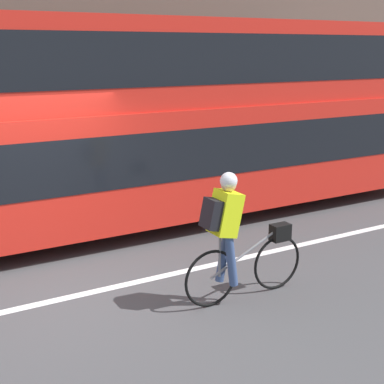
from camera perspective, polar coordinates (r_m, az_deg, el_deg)
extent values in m
plane|color=#424244|center=(7.40, -13.82, -10.39)|extent=(80.00, 80.00, 0.00)
cube|color=silver|center=(7.23, -13.39, -10.96)|extent=(50.00, 0.14, 0.01)
cylinder|color=black|center=(11.93, 11.83, 1.83)|extent=(0.91, 0.30, 0.91)
cube|color=red|center=(9.76, -4.58, 3.78)|extent=(11.93, 2.43, 1.89)
cube|color=black|center=(9.72, -4.60, 5.09)|extent=(11.46, 2.45, 0.83)
cube|color=red|center=(9.58, -4.79, 13.60)|extent=(11.93, 2.34, 1.44)
cube|color=black|center=(9.58, -4.80, 14.03)|extent=(11.46, 2.36, 0.81)
torus|color=black|center=(7.24, 9.06, -7.46)|extent=(0.74, 0.04, 0.74)
torus|color=black|center=(6.70, 2.04, -9.21)|extent=(0.74, 0.04, 0.74)
cylinder|color=slate|center=(6.86, 5.75, -6.48)|extent=(1.04, 0.03, 0.51)
cylinder|color=slate|center=(6.65, 2.98, -6.83)|extent=(0.03, 0.03, 0.55)
cube|color=black|center=(7.11, 9.39, -4.25)|extent=(0.26, 0.16, 0.22)
cube|color=#D8EA19|center=(6.50, 3.58, -2.26)|extent=(0.37, 0.32, 0.58)
cube|color=black|center=(6.39, 2.07, -2.35)|extent=(0.21, 0.26, 0.38)
cylinder|color=#384C7A|center=(6.80, 3.36, -6.85)|extent=(0.22, 0.11, 0.67)
cylinder|color=#384C7A|center=(6.66, 4.21, -7.35)|extent=(0.20, 0.11, 0.67)
sphere|color=tan|center=(6.43, 3.93, 0.82)|extent=(0.19, 0.19, 0.19)
sphere|color=silver|center=(6.42, 3.94, 1.19)|extent=(0.21, 0.21, 0.21)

